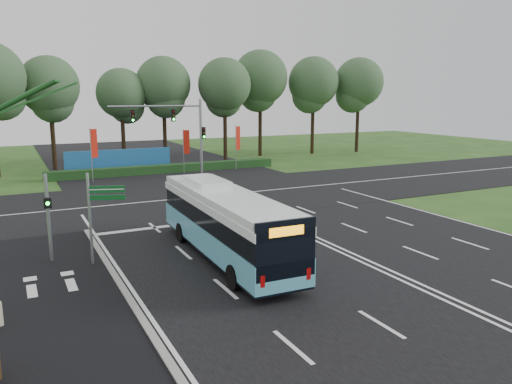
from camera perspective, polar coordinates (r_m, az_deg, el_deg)
ground at (r=26.49m, az=5.41°, el=-5.02°), size 120.00×120.00×0.00m
road_main at (r=26.48m, az=5.42°, el=-4.98°), size 20.00×120.00×0.04m
road_cross at (r=36.91m, az=-4.49°, el=-0.40°), size 120.00×14.00×0.05m
bike_path at (r=19.93m, az=-22.04°, el=-11.18°), size 5.00×18.00×0.06m
kerb_strip at (r=20.19m, az=-15.15°, el=-10.35°), size 0.25×18.00×0.12m
city_bus at (r=22.45m, az=-3.51°, el=-3.52°), size 2.74×11.57×3.30m
pedestrian_signal at (r=23.55m, az=-22.65°, el=-2.43°), size 0.32×0.44×3.96m
street_sign at (r=22.39m, az=-17.66°, el=-1.73°), size 1.50×0.60×4.06m
banner_flag_left at (r=44.82m, az=-18.09°, el=4.95°), size 0.63×0.32×4.60m
banner_flag_mid at (r=47.67m, az=-8.03°, el=5.40°), size 0.59×0.27×4.19m
banner_flag_right at (r=49.84m, az=-2.13°, el=5.88°), size 0.61×0.29×4.39m
traffic_light_gantry at (r=44.32m, az=-8.53°, el=7.46°), size 8.41×0.28×7.00m
hedge at (r=48.49m, az=-10.10°, el=2.64°), size 22.00×1.20×0.80m
blue_hoarding at (r=49.86m, az=-15.37°, el=3.45°), size 10.00×0.30×2.20m
eucalyptus_row at (r=55.75m, az=-8.86°, el=12.34°), size 54.99×10.18×12.68m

